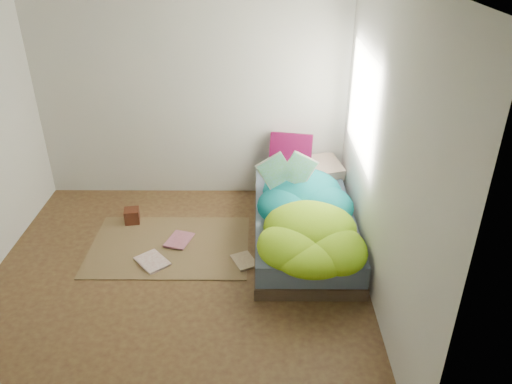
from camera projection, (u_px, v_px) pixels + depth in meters
ground at (177, 281)px, 4.61m from camera, size 3.50×3.50×0.00m
room_walls at (162, 113)px, 3.83m from camera, size 3.54×3.54×2.62m
bed at (303, 224)px, 5.15m from camera, size 1.00×2.00×0.34m
duvet at (307, 206)px, 4.80m from camera, size 0.96×1.84×0.34m
rug at (170, 246)px, 5.09m from camera, size 1.60×1.10×0.01m
pillow_floral at (313, 170)px, 5.72m from camera, size 0.73×0.57×0.14m
pillow_magenta at (291, 154)px, 5.70m from camera, size 0.49×0.24×0.47m
open_book at (288, 162)px, 4.93m from camera, size 0.50×0.17×0.30m
wooden_box at (132, 216)px, 5.45m from camera, size 0.18×0.18×0.16m
floor_book_a at (141, 266)px, 4.76m from camera, size 0.39×0.40×0.02m
floor_book_b at (169, 238)px, 5.17m from camera, size 0.31×0.36×0.03m
floor_book_c at (235, 263)px, 4.80m from camera, size 0.29×0.32×0.02m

